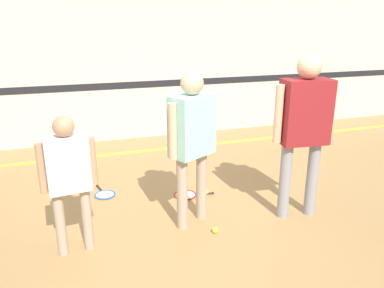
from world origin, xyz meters
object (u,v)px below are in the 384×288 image
object	(u,v)px
person_student_left	(68,171)
racket_spare_on_floor	(187,195)
person_student_right	(304,120)
racket_second_spare	(104,194)
person_instructor	(192,134)
tennis_ball_near_instructor	(215,230)
tennis_ball_by_spare_racket	(206,192)

from	to	relation	value
person_student_left	racket_spare_on_floor	distance (m)	1.82
person_student_left	racket_spare_on_floor	size ratio (longest dim) A/B	2.49
person_student_right	racket_second_spare	world-z (taller)	person_student_right
person_instructor	person_student_right	xyz separation A→B (m)	(1.20, -0.21, 0.10)
person_student_left	racket_second_spare	size ratio (longest dim) A/B	2.77
person_instructor	racket_spare_on_floor	distance (m)	1.22
person_student_right	tennis_ball_near_instructor	bearing A→B (deg)	10.73
person_instructor	tennis_ball_by_spare_racket	xyz separation A→B (m)	(0.40, 0.62, -1.00)
person_instructor	tennis_ball_near_instructor	size ratio (longest dim) A/B	25.32
person_instructor	tennis_ball_by_spare_racket	bearing A→B (deg)	28.93
person_student_right	tennis_ball_by_spare_racket	distance (m)	1.59
racket_second_spare	tennis_ball_by_spare_racket	world-z (taller)	tennis_ball_by_spare_racket
person_student_right	person_student_left	bearing A→B (deg)	5.32
person_student_right	racket_second_spare	bearing A→B (deg)	-24.33
racket_spare_on_floor	tennis_ball_near_instructor	size ratio (longest dim) A/B	8.26
person_student_right	racket_second_spare	size ratio (longest dim) A/B	3.72
racket_spare_on_floor	tennis_ball_by_spare_racket	bearing A→B (deg)	1.88
person_student_left	tennis_ball_by_spare_racket	bearing A→B (deg)	18.89
racket_second_spare	person_student_left	bearing A→B (deg)	149.13
racket_second_spare	tennis_ball_near_instructor	distance (m)	1.66
racket_spare_on_floor	tennis_ball_near_instructor	bearing A→B (deg)	-78.39
racket_second_spare	person_student_right	bearing A→B (deg)	-133.62
racket_spare_on_floor	tennis_ball_by_spare_racket	xyz separation A→B (m)	(0.26, -0.04, 0.02)
person_instructor	tennis_ball_near_instructor	bearing A→B (deg)	-89.70
racket_spare_on_floor	racket_second_spare	bearing A→B (deg)	171.44
person_student_right	racket_spare_on_floor	distance (m)	1.77
person_instructor	racket_second_spare	bearing A→B (deg)	102.51
person_instructor	tennis_ball_near_instructor	world-z (taller)	person_instructor
racket_spare_on_floor	racket_second_spare	world-z (taller)	same
person_student_left	racket_second_spare	world-z (taller)	person_student_left
person_student_left	tennis_ball_near_instructor	distance (m)	1.62
racket_spare_on_floor	tennis_ball_by_spare_racket	world-z (taller)	tennis_ball_by_spare_racket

